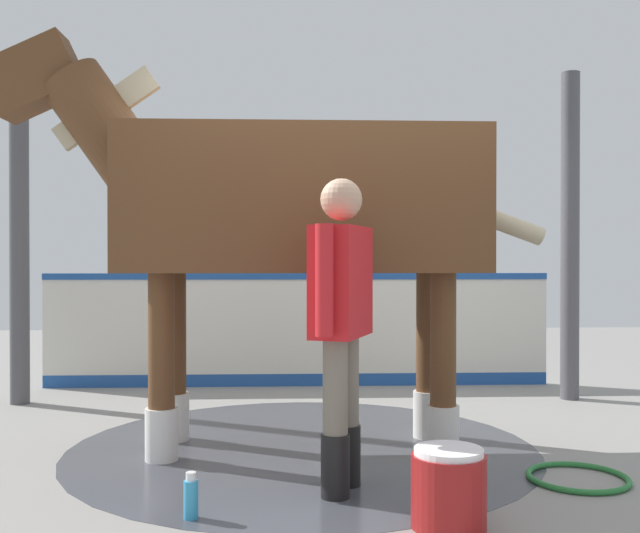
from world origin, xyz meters
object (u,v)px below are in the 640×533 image
(wash_bucket, at_px, (449,488))
(bottle_spray, at_px, (464,486))
(hose_coil, at_px, (578,477))
(handler, at_px, (341,312))
(bottle_shampoo, at_px, (191,497))
(horse, at_px, (285,209))

(wash_bucket, bearing_deg, bottle_spray, -115.85)
(bottle_spray, distance_m, hose_coil, 0.82)
(bottle_spray, xyz_separation_m, hose_coil, (-0.73, -0.36, -0.08))
(hose_coil, bearing_deg, handler, 5.07)
(handler, height_order, bottle_shampoo, handler)
(horse, height_order, wash_bucket, horse)
(handler, distance_m, bottle_spray, 1.07)
(hose_coil, bearing_deg, horse, -25.32)
(bottle_shampoo, distance_m, bottle_spray, 1.34)
(horse, height_order, bottle_spray, horse)
(handler, distance_m, bottle_shampoo, 1.19)
(bottle_shampoo, height_order, bottle_spray, bottle_shampoo)
(horse, bearing_deg, wash_bucket, 118.00)
(bottle_spray, bearing_deg, horse, -51.70)
(wash_bucket, relative_size, bottle_spray, 1.79)
(horse, xyz_separation_m, bottle_shampoo, (0.45, 1.25, -1.45))
(bottle_shampoo, relative_size, bottle_spray, 1.09)
(wash_bucket, relative_size, bottle_shampoo, 1.64)
(horse, relative_size, bottle_spray, 17.80)
(bottle_shampoo, xyz_separation_m, hose_coil, (-2.07, -0.49, -0.08))
(wash_bucket, height_order, bottle_shampoo, wash_bucket)
(wash_bucket, xyz_separation_m, hose_coil, (-0.88, -0.66, -0.16))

